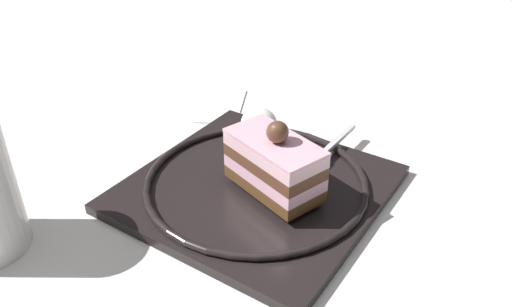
{
  "coord_description": "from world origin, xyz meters",
  "views": [
    {
      "loc": [
        -0.35,
        -0.28,
        0.31
      ],
      "look_at": [
        -0.01,
        -0.01,
        0.05
      ],
      "focal_mm": 36.23,
      "sensor_mm": 36.0,
      "label": 1
    }
  ],
  "objects_px": {
    "cake_slice": "(274,164)",
    "fork": "(328,149)",
    "dessert_plate": "(256,186)",
    "folded_napkin": "(221,105)",
    "whipped_cream_dollop": "(259,123)"
  },
  "relations": [
    {
      "from": "dessert_plate",
      "to": "cake_slice",
      "type": "height_order",
      "value": "cake_slice"
    },
    {
      "from": "dessert_plate",
      "to": "cake_slice",
      "type": "relative_size",
      "value": 2.46
    },
    {
      "from": "whipped_cream_dollop",
      "to": "dessert_plate",
      "type": "bearing_deg",
      "value": -143.02
    },
    {
      "from": "dessert_plate",
      "to": "whipped_cream_dollop",
      "type": "relative_size",
      "value": 6.39
    },
    {
      "from": "cake_slice",
      "to": "fork",
      "type": "distance_m",
      "value": 0.1
    },
    {
      "from": "whipped_cream_dollop",
      "to": "cake_slice",
      "type": "bearing_deg",
      "value": -132.94
    },
    {
      "from": "whipped_cream_dollop",
      "to": "folded_napkin",
      "type": "height_order",
      "value": "whipped_cream_dollop"
    },
    {
      "from": "dessert_plate",
      "to": "whipped_cream_dollop",
      "type": "height_order",
      "value": "whipped_cream_dollop"
    },
    {
      "from": "dessert_plate",
      "to": "folded_napkin",
      "type": "relative_size",
      "value": 2.58
    },
    {
      "from": "fork",
      "to": "whipped_cream_dollop",
      "type": "bearing_deg",
      "value": 104.72
    },
    {
      "from": "folded_napkin",
      "to": "whipped_cream_dollop",
      "type": "bearing_deg",
      "value": -116.3
    },
    {
      "from": "dessert_plate",
      "to": "folded_napkin",
      "type": "height_order",
      "value": "dessert_plate"
    },
    {
      "from": "cake_slice",
      "to": "folded_napkin",
      "type": "relative_size",
      "value": 1.05
    },
    {
      "from": "dessert_plate",
      "to": "fork",
      "type": "relative_size",
      "value": 2.16
    },
    {
      "from": "cake_slice",
      "to": "folded_napkin",
      "type": "distance_m",
      "value": 0.23
    }
  ]
}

